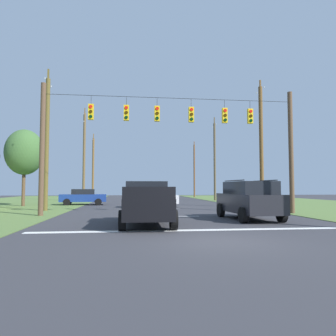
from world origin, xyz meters
TOP-DOWN VIEW (x-y plane):
  - ground_plane at (0.00, 0.00)m, footprint 120.00×120.00m
  - stop_bar_stripe at (0.00, 2.56)m, footprint 13.29×0.45m
  - lane_dash_0 at (0.00, 8.56)m, footprint 2.50×0.15m
  - lane_dash_1 at (0.00, 15.59)m, footprint 2.50×0.15m
  - lane_dash_2 at (0.00, 23.78)m, footprint 2.50×0.15m
  - lane_dash_3 at (0.00, 28.97)m, footprint 2.50×0.15m
  - lane_dash_4 at (0.00, 35.50)m, footprint 2.50×0.15m
  - overhead_signal_span at (-0.13, 9.65)m, footprint 15.83×0.31m
  - pickup_truck at (-2.01, 4.61)m, footprint 2.35×5.43m
  - suv_black at (3.44, 6.33)m, footprint 2.38×4.88m
  - distant_car_crossing_white at (-0.87, 17.19)m, footprint 4.36×2.14m
  - distant_car_oncoming at (-7.19, 21.53)m, footprint 4.44×2.31m
  - utility_pole_mid_right at (8.09, 15.51)m, footprint 0.33×1.64m
  - utility_pole_far_right at (8.01, 30.02)m, footprint 0.28×1.99m
  - utility_pole_near_left at (8.12, 43.76)m, footprint 0.26×1.68m
  - utility_pole_far_left at (-8.73, 13.84)m, footprint 0.32×1.88m
  - utility_pole_distant_right at (-8.44, 30.45)m, footprint 0.32×1.79m
  - utility_pole_distant_left at (-8.87, 44.07)m, footprint 0.34×1.99m
  - tree_roadside_right at (-12.18, 19.94)m, footprint 3.36×3.36m

SIDE VIEW (x-z plane):
  - ground_plane at x=0.00m, z-range 0.00..0.00m
  - stop_bar_stripe at x=0.00m, z-range 0.00..0.01m
  - lane_dash_0 at x=0.00m, z-range 0.00..0.01m
  - lane_dash_1 at x=0.00m, z-range 0.00..0.01m
  - lane_dash_2 at x=0.00m, z-range 0.00..0.01m
  - lane_dash_3 at x=0.00m, z-range 0.00..0.01m
  - lane_dash_4 at x=0.00m, z-range 0.00..0.01m
  - distant_car_crossing_white at x=-0.87m, z-range 0.03..1.55m
  - distant_car_oncoming at x=-7.19m, z-range 0.03..1.55m
  - pickup_truck at x=-2.01m, z-range -0.01..1.94m
  - suv_black at x=3.44m, z-range 0.03..2.09m
  - overhead_signal_span at x=-0.13m, z-range 0.58..8.49m
  - utility_pole_near_left at x=8.12m, z-range -0.11..9.44m
  - tree_roadside_right at x=-12.18m, z-range 1.38..8.25m
  - utility_pole_far_left at x=-8.73m, z-range -0.21..10.09m
  - utility_pole_distant_left at x=-8.87m, z-range -0.26..10.36m
  - utility_pole_far_right at x=8.01m, z-range -0.19..10.54m
  - utility_pole_mid_right at x=8.09m, z-range -0.16..10.56m
  - utility_pole_distant_right at x=-8.44m, z-range -0.09..11.51m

